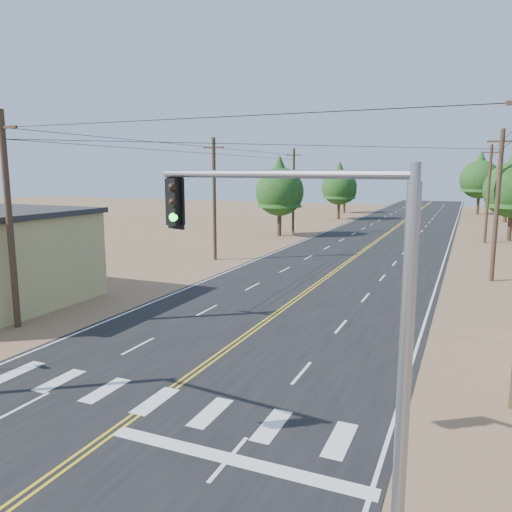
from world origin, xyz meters
The scene contains 12 objects.
road centered at (0.00, 30.00, 0.01)m, with size 15.00×200.00×0.02m, color black.
utility_pole_left_near centered at (-10.50, 12.00, 5.12)m, with size 1.80×0.30×10.00m.
utility_pole_left_mid centered at (-10.50, 32.00, 5.12)m, with size 1.80×0.30×10.00m.
utility_pole_left_far centered at (-10.50, 52.00, 5.12)m, with size 1.80×0.30×10.00m.
utility_pole_right_mid centered at (10.50, 32.00, 5.12)m, with size 1.80×0.30×10.00m.
utility_pole_right_far centered at (10.50, 52.00, 5.12)m, with size 1.80×0.30×10.00m.
signal_mast_right centered at (6.26, 4.54, 5.03)m, with size 6.08×2.08×7.41m.
tree_left_near centered at (-11.14, 49.02, 5.60)m, with size 5.49×5.49×9.16m.
tree_left_mid centered at (-9.79, 71.58, 5.47)m, with size 5.37×5.37×8.95m.
tree_left_far centered at (-11.91, 84.42, 4.25)m, with size 4.18×4.18×6.96m.
tree_right_mid centered at (13.71, 76.80, 5.25)m, with size 5.15×5.15×8.59m.
tree_right_far centered at (10.15, 89.87, 6.65)m, with size 6.52×6.52×10.87m.
Camera 1 is at (8.84, -4.47, 7.25)m, focal length 35.00 mm.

